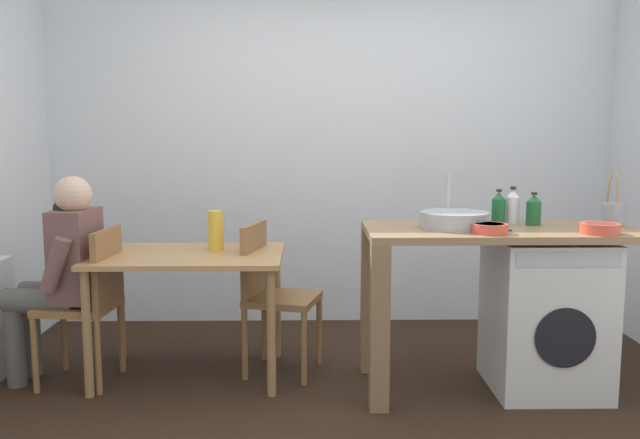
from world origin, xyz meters
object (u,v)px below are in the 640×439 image
Objects in this scene: chair_opposite at (271,289)px; seated_person at (62,268)px; dining_table at (189,269)px; mixing_bowl at (490,228)px; washing_machine at (545,314)px; chair_person_seat at (90,297)px; colander at (600,228)px; bottle_clear_small at (534,210)px; bottle_tall_green at (498,208)px; vase at (216,231)px; utensil_crock at (612,214)px; bottle_squat_brown at (513,207)px.

seated_person reaches higher than chair_opposite.
mixing_bowl reaches higher than dining_table.
seated_person reaches higher than washing_machine.
chair_person_seat is 2.26m from mixing_bowl.
chair_opposite is 4.50× the size of colander.
bottle_clear_small is (-0.05, 0.11, 0.57)m from washing_machine.
dining_table is 5.46× the size of bottle_tall_green.
bottle_tall_green is 0.85× the size of vase.
utensil_crock reaches higher than bottle_tall_green.
bottle_clear_small is at bearing -32.02° from bottle_squat_brown.
bottle_squat_brown is 0.90× the size of vase.
utensil_crock is at bearing 18.42° from mixing_bowl.
chair_person_seat reaches higher than washing_machine.
bottle_tall_green is 0.62m from utensil_crock.
utensil_crock reaches higher than dining_table.
chair_person_seat is at bearing -179.11° from bottle_squat_brown.
bottle_squat_brown reaches higher than mixing_bowl.
vase is at bearing 172.68° from utensil_crock.
bottle_tall_green reaches higher than mixing_bowl.
chair_person_seat is at bearing -163.45° from vase.
vase is (0.86, 0.19, 0.19)m from seated_person.
bottle_squat_brown is at bearing 14.68° from bottle_tall_green.
mixing_bowl is at bearing -19.76° from vase.
washing_machine is (2.03, -0.24, -0.21)m from dining_table.
chair_opposite is at bearing 172.36° from utensil_crock.
bottle_tall_green is 0.09m from bottle_squat_brown.
bottle_tall_green is at bearing 148.41° from washing_machine.
chair_person_seat is (-0.55, -0.11, -0.14)m from dining_table.
utensil_crock is (0.75, 0.25, 0.04)m from mixing_bowl.
mixing_bowl is at bearing -121.73° from bottle_squat_brown.
bottle_squat_brown is (2.58, 0.02, 0.35)m from seated_person.
seated_person is at bearing 179.99° from bottle_tall_green.
chair_opposite is 4.81× the size of bottle_clear_small.
dining_table is at bearing 173.23° from washing_machine.
mixing_bowl is at bearing -152.70° from washing_machine.
bottle_clear_small is 1.85m from vase.
colander is at bearing -49.26° from washing_machine.
bottle_clear_small is (2.53, -0.03, 0.50)m from chair_person_seat.
colander is at bearing -91.86° from seated_person.
washing_machine is 0.67m from utensil_crock.
vase reaches higher than colander.
vase is at bearing -72.07° from seated_person.
washing_machine is 4.01× the size of bottle_squat_brown.
chair_opposite is at bearing 174.36° from bottle_squat_brown.
mixing_bowl is (2.36, -0.35, 0.28)m from seated_person.
bottle_squat_brown is 0.54m from utensil_crock.
vase reaches higher than washing_machine.
bottle_clear_small reaches higher than colander.
mixing_bowl is at bearing -161.58° from utensil_crock.
bottle_tall_green is 1.08× the size of bottle_clear_small.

